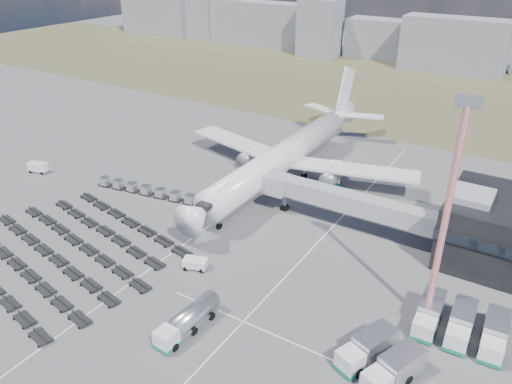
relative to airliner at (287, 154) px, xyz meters
The scene contains 15 objects.
ground 32.81m from the airliner, 90.00° to the right, with size 420.00×420.00×0.00m, color #565659.
grass_strip 77.80m from the airliner, 90.00° to the left, with size 420.00×90.00×0.01m, color brown.
lane_markings 31.41m from the airliner, 71.60° to the right, with size 47.12×110.00×0.01m.
jet_bridge 19.89m from the airliner, 36.93° to the right, with size 30.30×3.80×7.05m.
airliner is the anchor object (origin of this frame).
skyline 120.88m from the airliner, 101.55° to the left, with size 317.40×27.61×24.64m.
fuel_tanker 46.79m from the airliner, 76.35° to the right, with size 3.11×9.94×3.17m.
pushback_tug 34.91m from the airliner, 84.02° to the right, with size 3.56×2.00×1.57m, color white.
utility_van 51.88m from the airliner, 151.36° to the right, with size 3.99×1.81×2.16m, color white.
catering_truck 10.39m from the airliner, 27.38° to the left, with size 4.76×6.78×2.88m.
service_trucks_near 51.54m from the airliner, 49.45° to the right, with size 9.11×9.83×3.19m.
service_trucks_far 49.04m from the airliner, 35.40° to the right, with size 10.62×8.22×3.13m.
uld_row 28.39m from the airliner, 133.02° to the right, with size 21.90×4.88×1.70m.
baggage_dollies 45.38m from the airliner, 111.79° to the right, with size 38.28×31.03×0.81m.
floodlight_mast 46.31m from the airliner, 38.00° to the right, with size 2.80×2.28×29.57m.
Camera 1 is at (43.43, -48.96, 43.67)m, focal length 35.00 mm.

